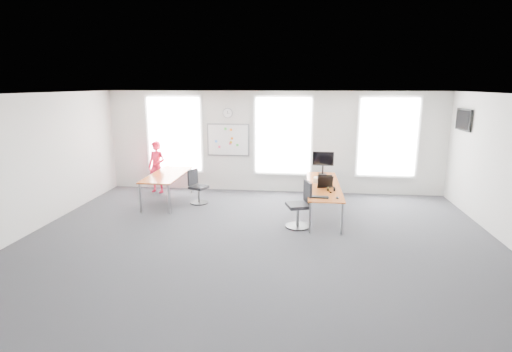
# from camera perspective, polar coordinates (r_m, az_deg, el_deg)

# --- Properties ---
(floor) EXTENTS (10.00, 10.00, 0.00)m
(floor) POSITION_cam_1_polar(r_m,az_deg,el_deg) (8.44, 0.33, -9.16)
(floor) COLOR #242429
(floor) RESTS_ON ground
(ceiling) EXTENTS (10.00, 10.00, 0.00)m
(ceiling) POSITION_cam_1_polar(r_m,az_deg,el_deg) (7.82, 0.36, 11.65)
(ceiling) COLOR white
(ceiling) RESTS_ON ground
(wall_back) EXTENTS (10.00, 0.00, 10.00)m
(wall_back) POSITION_cam_1_polar(r_m,az_deg,el_deg) (11.93, 2.44, 4.85)
(wall_back) COLOR silver
(wall_back) RESTS_ON ground
(wall_front) EXTENTS (10.00, 0.00, 10.00)m
(wall_front) POSITION_cam_1_polar(r_m,az_deg,el_deg) (4.22, -5.65, -10.56)
(wall_front) COLOR silver
(wall_front) RESTS_ON ground
(wall_left) EXTENTS (0.00, 10.00, 10.00)m
(wall_left) POSITION_cam_1_polar(r_m,az_deg,el_deg) (9.87, -29.90, 1.43)
(wall_left) COLOR silver
(wall_left) RESTS_ON ground
(window_left) EXTENTS (1.60, 0.06, 2.20)m
(window_left) POSITION_cam_1_polar(r_m,az_deg,el_deg) (12.45, -11.55, 5.87)
(window_left) COLOR white
(window_left) RESTS_ON wall_back
(window_mid) EXTENTS (1.60, 0.06, 2.20)m
(window_mid) POSITION_cam_1_polar(r_m,az_deg,el_deg) (11.85, 3.89, 5.76)
(window_mid) COLOR white
(window_mid) RESTS_ON wall_back
(window_right) EXTENTS (1.60, 0.06, 2.20)m
(window_right) POSITION_cam_1_polar(r_m,az_deg,el_deg) (12.09, 18.30, 5.28)
(window_right) COLOR white
(window_right) RESTS_ON wall_back
(desk_right) EXTENTS (0.80, 3.01, 0.73)m
(desk_right) POSITION_cam_1_polar(r_m,az_deg,el_deg) (10.10, 9.60, -1.52)
(desk_right) COLOR #B05827
(desk_right) RESTS_ON ground
(desk_left) EXTENTS (0.86, 2.16, 0.79)m
(desk_left) POSITION_cam_1_polar(r_m,az_deg,el_deg) (11.19, -12.57, -0.04)
(desk_left) COLOR #B05827
(desk_left) RESTS_ON ground
(chair_right) EXTENTS (0.60, 0.60, 1.06)m
(chair_right) POSITION_cam_1_polar(r_m,az_deg,el_deg) (9.11, 6.40, -4.46)
(chair_right) COLOR black
(chair_right) RESTS_ON ground
(chair_left) EXTENTS (0.55, 0.55, 0.93)m
(chair_left) POSITION_cam_1_polar(r_m,az_deg,el_deg) (11.00, -8.41, -1.78)
(chair_left) COLOR black
(chair_left) RESTS_ON ground
(person) EXTENTS (0.65, 0.51, 1.55)m
(person) POSITION_cam_1_polar(r_m,az_deg,el_deg) (12.26, -13.99, 1.26)
(person) COLOR red
(person) RESTS_ON ground
(whiteboard) EXTENTS (1.20, 0.03, 0.90)m
(whiteboard) POSITION_cam_1_polar(r_m,az_deg,el_deg) (12.06, -4.01, 5.16)
(whiteboard) COLOR white
(whiteboard) RESTS_ON wall_back
(wall_clock) EXTENTS (0.30, 0.04, 0.30)m
(wall_clock) POSITION_cam_1_polar(r_m,az_deg,el_deg) (11.98, -4.07, 8.96)
(wall_clock) COLOR gray
(wall_clock) RESTS_ON wall_back
(tv) EXTENTS (0.06, 0.90, 0.55)m
(tv) POSITION_cam_1_polar(r_m,az_deg,el_deg) (11.56, 27.56, 7.15)
(tv) COLOR black
(tv) RESTS_ON wall_right
(keyboard) EXTENTS (0.42, 0.21, 0.02)m
(keyboard) POSITION_cam_1_polar(r_m,az_deg,el_deg) (8.95, 9.11, -3.00)
(keyboard) COLOR black
(keyboard) RESTS_ON desk_right
(mouse) EXTENTS (0.11, 0.14, 0.04)m
(mouse) POSITION_cam_1_polar(r_m,az_deg,el_deg) (8.92, 11.53, -3.09)
(mouse) COLOR black
(mouse) RESTS_ON desk_right
(lens_cap) EXTENTS (0.06, 0.06, 0.01)m
(lens_cap) POSITION_cam_1_polar(r_m,az_deg,el_deg) (9.41, 10.62, -2.31)
(lens_cap) COLOR black
(lens_cap) RESTS_ON desk_right
(headphones) EXTENTS (0.19, 0.10, 0.11)m
(headphones) POSITION_cam_1_polar(r_m,az_deg,el_deg) (9.53, 10.65, -1.83)
(headphones) COLOR black
(headphones) RESTS_ON desk_right
(laptop_sleeve) EXTENTS (0.39, 0.29, 0.30)m
(laptop_sleeve) POSITION_cam_1_polar(r_m,az_deg,el_deg) (9.77, 9.86, -0.83)
(laptop_sleeve) COLOR black
(laptop_sleeve) RESTS_ON desk_right
(paper_stack) EXTENTS (0.38, 0.30, 0.12)m
(paper_stack) POSITION_cam_1_polar(r_m,az_deg,el_deg) (10.34, 9.20, -0.55)
(paper_stack) COLOR #F5E2C1
(paper_stack) RESTS_ON desk_right
(monitor) EXTENTS (0.58, 0.24, 0.64)m
(monitor) POSITION_cam_1_polar(r_m,az_deg,el_deg) (11.15, 9.56, 2.13)
(monitor) COLOR black
(monitor) RESTS_ON desk_right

